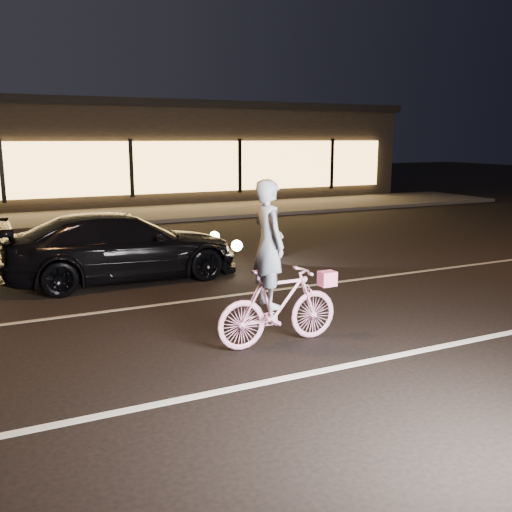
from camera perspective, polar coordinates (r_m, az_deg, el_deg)
ground at (r=9.01m, az=10.91°, el=-5.97°), size 90.00×90.00×0.00m
lane_stripe_near at (r=7.93m, az=17.43°, el=-8.76°), size 60.00×0.12×0.01m
lane_stripe_far at (r=10.61m, az=4.49°, el=-3.08°), size 60.00×0.10×0.01m
sidewalk at (r=20.69m, az=-11.00°, el=4.12°), size 30.00×4.00×0.12m
storefront at (r=26.35m, az=-14.57°, el=10.10°), size 25.40×8.42×4.20m
cyclist at (r=7.47m, az=2.00°, el=-3.19°), size 1.75×0.60×2.20m
sedan at (r=11.28m, az=-13.19°, el=0.91°), size 4.52×1.86×1.31m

